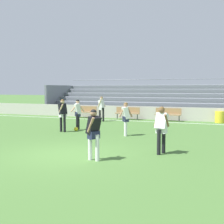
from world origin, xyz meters
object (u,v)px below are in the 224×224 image
bench_near_bin (128,112)px  bench_far_left (168,113)px  trash_bin (220,117)px  player_white_deep_cover (161,126)px  player_white_wide_right (78,112)px  player_white_on_ball (126,116)px  soccer_ball (76,129)px  player_white_overlapping (102,106)px  bench_far_right (85,111)px  player_dark_dropping_back (63,112)px  bleacher_stand (161,99)px  player_dark_challenging (94,130)px

bench_near_bin → bench_far_left: bearing=0.0°
trash_bin → player_white_deep_cover: bearing=-98.2°
player_white_wide_right → player_white_on_ball: player_white_wide_right is taller
player_white_wide_right → soccer_ball: bearing=-74.9°
player_white_overlapping → player_white_on_ball: bearing=-56.1°
bench_far_right → bench_near_bin: same height
player_white_on_ball → soccer_ball: bearing=170.2°
bench_far_right → trash_bin: bench_far_right is taller
player_dark_dropping_back → player_white_wide_right: 1.02m
bench_far_right → player_dark_dropping_back: player_dark_dropping_back is taller
bleacher_stand → bench_far_right: (-5.01, -4.06, -0.82)m
bleacher_stand → player_white_deep_cover: size_ratio=11.87×
trash_bin → soccer_ball: trash_bin is taller
player_white_wide_right → bench_far_left: bearing=59.6°
bleacher_stand → player_white_deep_cover: bearing=-77.4°
bleacher_stand → player_dark_dropping_back: (-2.66, -11.35, -0.34)m
player_white_on_ball → trash_bin: bearing=61.6°
bench_far_right → player_white_on_ball: bearing=-51.4°
bench_near_bin → player_white_deep_cover: bearing=-65.6°
trash_bin → player_dark_challenging: (-3.34, -12.50, 0.57)m
bench_far_right → player_white_deep_cover: (8.28, -10.62, 0.44)m
bench_far_left → bench_near_bin: (-2.99, 0.00, 0.00)m
bench_near_bin → bench_far_right: bearing=180.0°
bench_far_right → player_white_on_ball: (5.82, -7.28, 0.41)m
player_white_wide_right → player_white_deep_cover: 7.01m
bench_far_left → player_dark_dropping_back: bearing=-119.4°
bench_far_right → trash_bin: 9.84m
bench_far_left → player_dark_dropping_back: size_ratio=1.05×
bench_far_right → player_white_overlapping: size_ratio=1.04×
bench_far_left → bench_far_right: bearing=180.0°
player_white_wide_right → soccer_ball: 0.99m
bleacher_stand → trash_bin: (4.83, -3.91, -0.98)m
bench_near_bin → player_white_wide_right: player_white_wide_right is taller
bench_near_bin → player_white_deep_cover: (4.82, -10.62, 0.44)m
player_white_on_ball → player_dark_challenging: bearing=-82.3°
bench_far_left → player_white_deep_cover: size_ratio=1.09×
bench_far_right → player_dark_challenging: bearing=-62.2°
bench_near_bin → player_dark_challenging: player_dark_challenging is taller
player_white_wide_right → player_white_overlapping: player_white_overlapping is taller
bench_near_bin → player_white_overlapping: (-1.27, -1.88, 0.49)m
bench_far_left → player_white_wide_right: player_white_wide_right is taller
player_dark_challenging → bench_far_right: bearing=117.8°
bench_near_bin → soccer_ball: (-0.62, -6.77, -0.44)m
bench_far_left → player_white_wide_right: 7.37m
bench_far_right → player_dark_dropping_back: size_ratio=1.05×
player_dark_dropping_back → player_white_overlapping: (-0.15, 5.41, 0.01)m
player_white_overlapping → bleacher_stand: bearing=64.6°
bench_far_left → bench_far_right: 6.45m
trash_bin → player_white_on_ball: 8.47m
bench_far_right → trash_bin: size_ratio=2.32×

